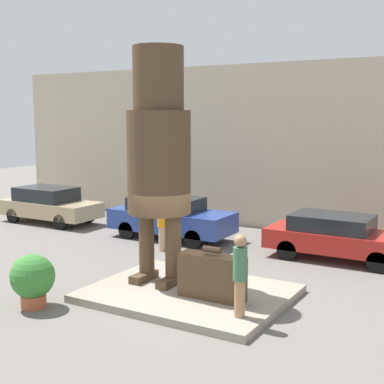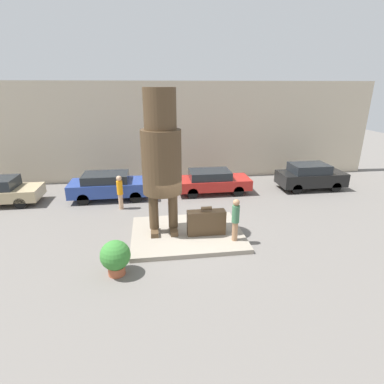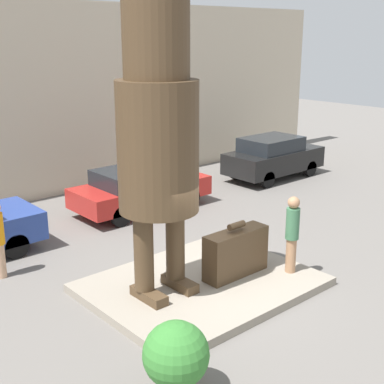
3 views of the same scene
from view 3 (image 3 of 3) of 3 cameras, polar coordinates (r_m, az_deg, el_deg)
The scene contains 9 objects.
ground_plane at distance 11.84m, azimuth 1.05°, elevation -10.23°, with size 60.00×60.00×0.00m, color slate.
pedestal at distance 11.80m, azimuth 1.05°, elevation -9.84°, with size 4.69×3.67×0.18m.
building_backdrop at distance 18.13m, azimuth -17.99°, elevation 8.97°, with size 28.00×0.60×6.38m.
statue_figure at distance 10.24m, azimuth -3.68°, elevation 6.84°, with size 1.59×1.59×5.87m.
giant_suitcase at distance 11.87m, azimuth 4.69°, elevation -6.47°, with size 1.59×0.48×1.23m.
tourist at distance 12.01m, azimuth 10.64°, elevation -4.14°, with size 0.30×0.30×1.77m.
parked_car_red at distance 16.66m, azimuth -5.58°, elevation 0.47°, with size 4.32×1.80×1.38m.
parked_car_black at distance 20.61m, azimuth 8.66°, elevation 3.75°, with size 4.02×1.75×1.60m.
planter_pot at distance 8.36m, azimuth -1.72°, elevation -17.22°, with size 1.02×1.02×1.25m.
Camera 3 is at (-7.12, -7.81, 5.34)m, focal length 50.00 mm.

